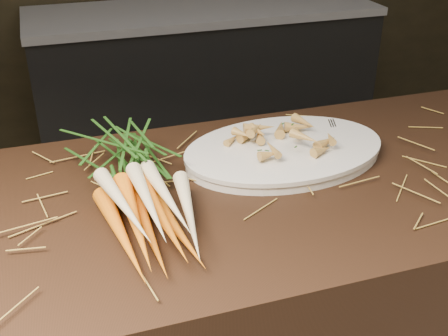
# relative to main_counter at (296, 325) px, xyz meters

# --- Properties ---
(main_counter) EXTENTS (2.40, 0.70, 0.90)m
(main_counter) POSITION_rel_main_counter_xyz_m (0.00, 0.00, 0.00)
(main_counter) COLOR black
(main_counter) RESTS_ON ground
(back_counter) EXTENTS (1.82, 0.62, 0.84)m
(back_counter) POSITION_rel_main_counter_xyz_m (0.30, 1.88, -0.03)
(back_counter) COLOR black
(back_counter) RESTS_ON ground
(straw_bedding) EXTENTS (1.40, 0.60, 0.02)m
(straw_bedding) POSITION_rel_main_counter_xyz_m (0.00, 0.00, 0.46)
(straw_bedding) COLOR olive
(straw_bedding) RESTS_ON main_counter
(root_veg_bunch) EXTENTS (0.22, 0.55, 0.10)m
(root_veg_bunch) POSITION_rel_main_counter_xyz_m (-0.39, 0.03, 0.50)
(root_veg_bunch) COLOR #E56404
(root_veg_bunch) RESTS_ON main_counter
(serving_platter) EXTENTS (0.50, 0.35, 0.03)m
(serving_platter) POSITION_rel_main_counter_xyz_m (-0.02, 0.10, 0.46)
(serving_platter) COLOR white
(serving_platter) RESTS_ON main_counter
(roasted_veg_heap) EXTENTS (0.24, 0.18, 0.05)m
(roasted_veg_heap) POSITION_rel_main_counter_xyz_m (-0.02, 0.10, 0.50)
(roasted_veg_heap) COLOR #C09242
(roasted_veg_heap) RESTS_ON serving_platter
(serving_fork) EXTENTS (0.07, 0.18, 0.00)m
(serving_fork) POSITION_rel_main_counter_xyz_m (0.15, 0.08, 0.48)
(serving_fork) COLOR silver
(serving_fork) RESTS_ON serving_platter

